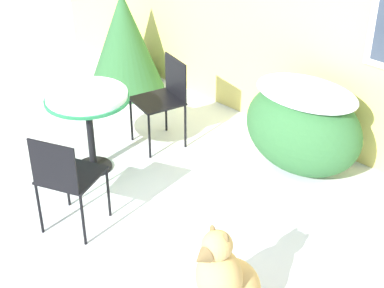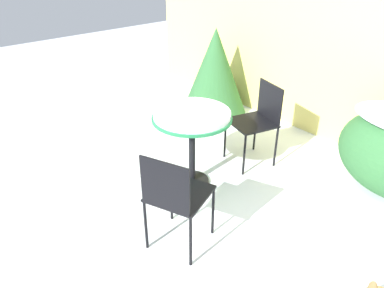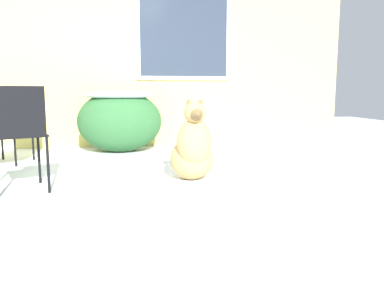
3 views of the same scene
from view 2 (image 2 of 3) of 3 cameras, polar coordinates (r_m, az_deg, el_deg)
The scene contains 5 objects.
ground_plane at distance 3.28m, azimuth 8.12°, elevation -15.22°, with size 16.00×16.00×0.00m, color silver.
evergreen_bush at distance 5.36m, azimuth 3.52°, elevation 10.98°, with size 0.93×0.93×1.21m.
patio_table at distance 3.63m, azimuth 0.00°, elevation 3.34°, with size 0.78×0.78×0.81m.
patio_chair_near_table at distance 4.16m, azimuth 9.98°, elevation 3.83°, with size 0.54×0.54×0.91m.
patio_chair_far_side at distance 2.92m, azimuth -2.61°, elevation -7.77°, with size 0.58×0.58×0.91m.
Camera 2 is at (1.49, -1.82, 2.29)m, focal length 35.00 mm.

